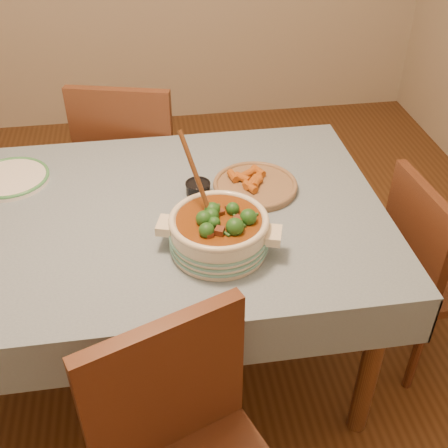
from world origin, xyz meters
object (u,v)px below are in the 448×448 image
dining_table (142,235)px  white_plate (10,178)px  fried_plate (255,184)px  chair_far (133,162)px  condiment_bowl (198,187)px  stew_casserole (219,230)px  chair_right (432,266)px

dining_table → white_plate: (-0.47, 0.28, 0.10)m
dining_table → fried_plate: (0.42, 0.09, 0.11)m
white_plate → chair_far: (0.43, 0.45, -0.23)m
dining_table → white_plate: bearing=149.3°
white_plate → condiment_bowl: condiment_bowl is taller
stew_casserole → dining_table: bearing=136.4°
stew_casserole → fried_plate: (0.18, 0.32, -0.06)m
dining_table → stew_casserole: size_ratio=4.31×
white_plate → chair_right: bearing=-14.3°
chair_far → chair_right: 1.39m
stew_casserole → white_plate: 0.87m
chair_far → chair_right: size_ratio=1.12×
condiment_bowl → chair_right: chair_right is taller
condiment_bowl → chair_far: bearing=110.9°
fried_plate → dining_table: bearing=-167.9°
dining_table → fried_plate: bearing=12.1°
condiment_bowl → chair_far: (-0.24, 0.63, -0.25)m
dining_table → fried_plate: 0.44m
dining_table → chair_right: 1.09m
dining_table → white_plate: size_ratio=4.59×
dining_table → condiment_bowl: size_ratio=18.60×
dining_table → chair_far: size_ratio=1.78×
dining_table → stew_casserole: bearing=-43.6°
condiment_bowl → fried_plate: 0.21m
fried_plate → chair_far: chair_far is taller
dining_table → chair_far: chair_far is taller
chair_far → fried_plate: bearing=140.1°
fried_plate → chair_right: 0.74m
white_plate → chair_far: chair_far is taller
condiment_bowl → chair_far: 0.72m
stew_casserole → chair_far: 1.03m
chair_far → white_plate: bearing=60.7°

